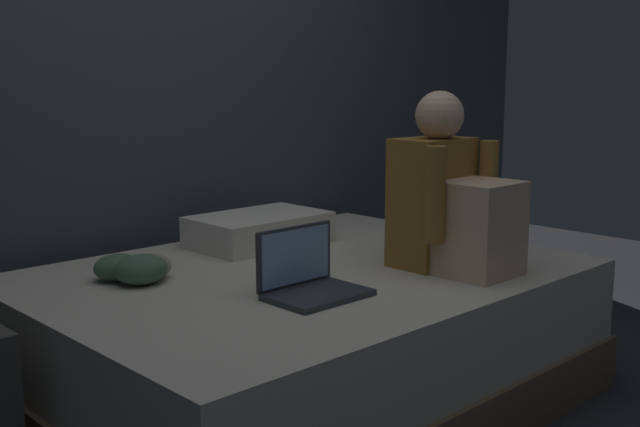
% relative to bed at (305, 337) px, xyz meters
% --- Properties ---
extents(wall_back, '(5.60, 0.10, 2.70)m').
position_rel_bed_xyz_m(wall_back, '(-0.20, 0.90, 1.09)').
color(wall_back, '#424751').
rests_on(wall_back, ground_plane).
extents(bed, '(2.00, 1.50, 0.52)m').
position_rel_bed_xyz_m(bed, '(0.00, 0.00, 0.00)').
color(bed, '#7A6047').
rests_on(bed, ground_plane).
extents(person_sitting, '(0.39, 0.44, 0.66)m').
position_rel_bed_xyz_m(person_sitting, '(0.40, -0.36, 0.51)').
color(person_sitting, olive).
rests_on(person_sitting, bed).
extents(laptop, '(0.32, 0.23, 0.22)m').
position_rel_bed_xyz_m(laptop, '(-0.22, -0.26, 0.32)').
color(laptop, '#333842').
rests_on(laptop, bed).
extents(pillow, '(0.56, 0.36, 0.13)m').
position_rel_bed_xyz_m(pillow, '(0.15, 0.45, 0.33)').
color(pillow, silver).
rests_on(pillow, bed).
extents(clothes_pile, '(0.25, 0.26, 0.10)m').
position_rel_bed_xyz_m(clothes_pile, '(-0.54, 0.28, 0.31)').
color(clothes_pile, '#4C6B56').
rests_on(clothes_pile, bed).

